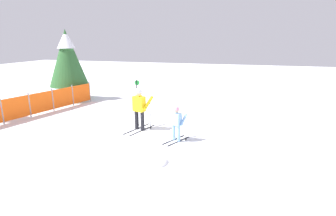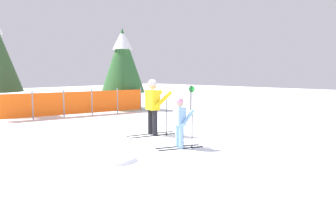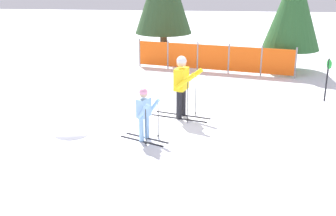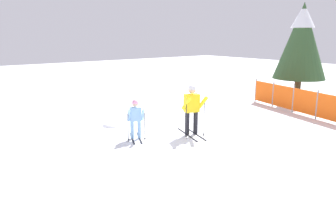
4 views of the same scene
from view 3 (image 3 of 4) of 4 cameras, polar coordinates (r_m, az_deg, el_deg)
The scene contains 7 objects.
ground_plane at distance 11.58m, azimuth 0.61°, elevation -0.85°, with size 60.00×60.00×0.00m, color white.
skier_adult at distance 11.07m, azimuth 1.94°, elevation 3.62°, with size 1.61×0.88×1.67m.
skier_child at distance 9.62m, azimuth -3.22°, elevation -0.30°, with size 1.19×0.75×1.26m.
safety_fence at distance 16.37m, azimuth 6.11°, elevation 6.82°, with size 6.01×1.51×1.14m.
conifer_near at distance 16.94m, azimuth 16.68°, elevation 13.16°, with size 2.18×2.18×4.04m.
trail_marker at distance 13.38m, azimuth 20.80°, elevation 4.20°, with size 0.08×0.28×1.31m.
snow_mound at distance 10.43m, azimuth -12.98°, elevation -3.56°, with size 0.82×0.70×0.33m, color white.
Camera 3 is at (1.00, -10.89, 3.80)m, focal length 45.00 mm.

